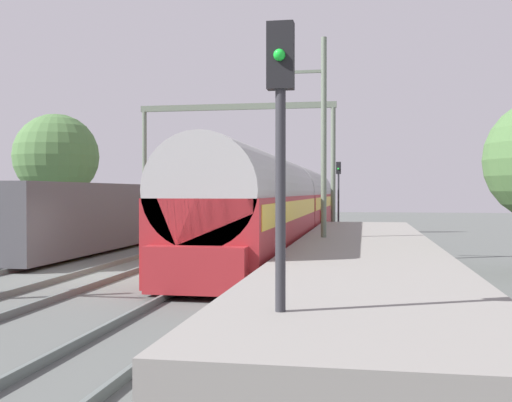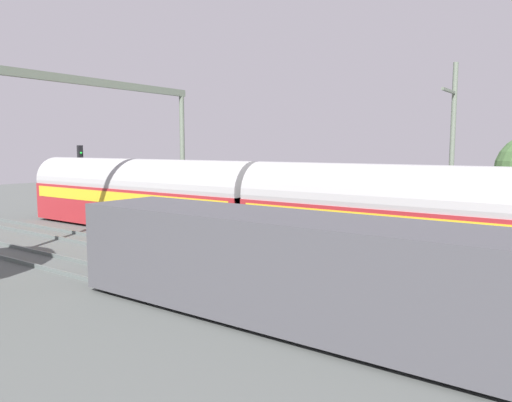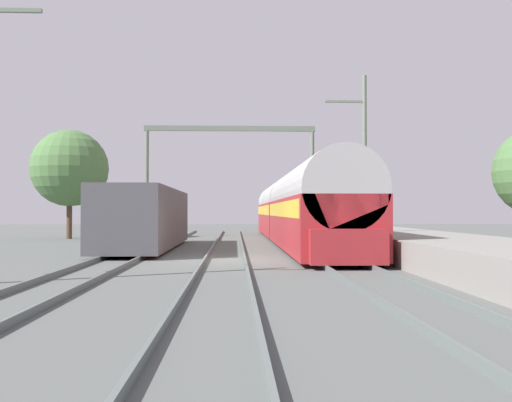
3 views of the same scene
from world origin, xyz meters
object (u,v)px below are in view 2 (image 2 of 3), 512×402
Objects in this scene: freight_car at (282,267)px; catenary_gantry at (95,127)px; person_crossing at (213,214)px; passenger_train at (257,204)px; railway_signal_far at (81,170)px.

catenary_gantry reaches higher than freight_car.
passenger_train is at bearing 73.53° from person_crossing.
person_crossing is (9.11, 10.24, -0.44)m from freight_car.
catenary_gantry reaches higher than passenger_train.
passenger_train is 9.97m from freight_car.
catenary_gantry is (3.85, 13.00, 4.13)m from freight_car.
catenary_gantry is at bearing 73.51° from freight_car.
passenger_train reaches higher than person_crossing.
catenary_gantry is (-5.26, 2.76, 4.57)m from person_crossing.
railway_signal_far is 0.39× the size of catenary_gantry.
passenger_train is 18.99× the size of person_crossing.
railway_signal_far is at bearing -88.96° from person_crossing.
person_crossing is at bearing -27.71° from catenary_gantry.
person_crossing is at bearing -92.32° from railway_signal_far.
freight_car is 2.73× the size of railway_signal_far.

